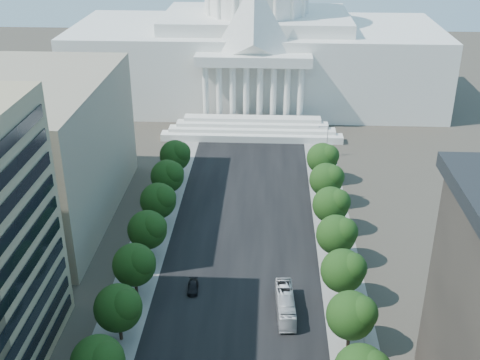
# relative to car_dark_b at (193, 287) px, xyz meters

# --- Properties ---
(road_asphalt) EXTENTS (30.00, 260.00, 0.01)m
(road_asphalt) POSITION_rel_car_dark_b_xyz_m (8.11, 16.46, -0.67)
(road_asphalt) COLOR black
(road_asphalt) RESTS_ON ground
(sidewalk_left) EXTENTS (8.00, 260.00, 0.02)m
(sidewalk_left) POSITION_rel_car_dark_b_xyz_m (-10.89, 16.46, -0.67)
(sidewalk_left) COLOR gray
(sidewalk_left) RESTS_ON ground
(sidewalk_right) EXTENTS (8.00, 260.00, 0.02)m
(sidewalk_right) POSITION_rel_car_dark_b_xyz_m (27.11, 16.46, -0.67)
(sidewalk_right) COLOR gray
(sidewalk_right) RESTS_ON ground
(capitol) EXTENTS (120.00, 56.00, 73.00)m
(capitol) POSITION_rel_car_dark_b_xyz_m (8.11, 111.35, 19.34)
(capitol) COLOR white
(capitol) RESTS_ON ground
(office_block_left_far) EXTENTS (38.00, 52.00, 30.00)m
(office_block_left_far) POSITION_rel_car_dark_b_xyz_m (-39.89, 26.46, 14.33)
(office_block_left_far) COLOR gray
(office_block_left_far) RESTS_ON ground
(tree_l_e) EXTENTS (7.79, 7.60, 9.97)m
(tree_l_e) POSITION_rel_car_dark_b_xyz_m (-9.56, -13.74, 5.79)
(tree_l_e) COLOR #33261C
(tree_l_e) RESTS_ON ground
(tree_l_f) EXTENTS (7.79, 7.60, 9.97)m
(tree_l_f) POSITION_rel_car_dark_b_xyz_m (-9.56, -1.74, 5.79)
(tree_l_f) COLOR #33261C
(tree_l_f) RESTS_ON ground
(tree_l_g) EXTENTS (7.79, 7.60, 9.97)m
(tree_l_g) POSITION_rel_car_dark_b_xyz_m (-9.56, 10.26, 5.79)
(tree_l_g) COLOR #33261C
(tree_l_g) RESTS_ON ground
(tree_l_h) EXTENTS (7.79, 7.60, 9.97)m
(tree_l_h) POSITION_rel_car_dark_b_xyz_m (-9.56, 22.26, 5.79)
(tree_l_h) COLOR #33261C
(tree_l_h) RESTS_ON ground
(tree_l_i) EXTENTS (7.79, 7.60, 9.97)m
(tree_l_i) POSITION_rel_car_dark_b_xyz_m (-9.56, 34.26, 5.79)
(tree_l_i) COLOR #33261C
(tree_l_i) RESTS_ON ground
(tree_l_j) EXTENTS (7.79, 7.60, 9.97)m
(tree_l_j) POSITION_rel_car_dark_b_xyz_m (-9.56, 46.26, 5.79)
(tree_l_j) COLOR #33261C
(tree_l_j) RESTS_ON ground
(tree_r_e) EXTENTS (7.79, 7.60, 9.97)m
(tree_r_e) POSITION_rel_car_dark_b_xyz_m (26.44, -13.74, 5.79)
(tree_r_e) COLOR #33261C
(tree_r_e) RESTS_ON ground
(tree_r_f) EXTENTS (7.79, 7.60, 9.97)m
(tree_r_f) POSITION_rel_car_dark_b_xyz_m (26.44, -1.74, 5.79)
(tree_r_f) COLOR #33261C
(tree_r_f) RESTS_ON ground
(tree_r_g) EXTENTS (7.79, 7.60, 9.97)m
(tree_r_g) POSITION_rel_car_dark_b_xyz_m (26.44, 10.26, 5.79)
(tree_r_g) COLOR #33261C
(tree_r_g) RESTS_ON ground
(tree_r_h) EXTENTS (7.79, 7.60, 9.97)m
(tree_r_h) POSITION_rel_car_dark_b_xyz_m (26.44, 22.26, 5.79)
(tree_r_h) COLOR #33261C
(tree_r_h) RESTS_ON ground
(tree_r_i) EXTENTS (7.79, 7.60, 9.97)m
(tree_r_i) POSITION_rel_car_dark_b_xyz_m (26.44, 34.26, 5.79)
(tree_r_i) COLOR #33261C
(tree_r_i) RESTS_ON ground
(tree_r_j) EXTENTS (7.79, 7.60, 9.97)m
(tree_r_j) POSITION_rel_car_dark_b_xyz_m (26.44, 46.26, 5.79)
(tree_r_j) COLOR #33261C
(tree_r_j) RESTS_ON ground
(streetlight_c) EXTENTS (2.61, 0.44, 9.00)m
(streetlight_c) POSITION_rel_car_dark_b_xyz_m (28.01, -13.54, 5.16)
(streetlight_c) COLOR gray
(streetlight_c) RESTS_ON ground
(streetlight_d) EXTENTS (2.61, 0.44, 9.00)m
(streetlight_d) POSITION_rel_car_dark_b_xyz_m (28.01, 11.46, 5.16)
(streetlight_d) COLOR gray
(streetlight_d) RESTS_ON ground
(streetlight_e) EXTENTS (2.61, 0.44, 9.00)m
(streetlight_e) POSITION_rel_car_dark_b_xyz_m (28.01, 36.46, 5.16)
(streetlight_e) COLOR gray
(streetlight_e) RESTS_ON ground
(streetlight_f) EXTENTS (2.61, 0.44, 9.00)m
(streetlight_f) POSITION_rel_car_dark_b_xyz_m (28.01, 61.46, 5.16)
(streetlight_f) COLOR gray
(streetlight_f) RESTS_ON ground
(car_dark_b) EXTENTS (2.16, 4.70, 1.33)m
(car_dark_b) POSITION_rel_car_dark_b_xyz_m (0.00, 0.00, 0.00)
(car_dark_b) COLOR black
(car_dark_b) RESTS_ON ground
(city_bus) EXTENTS (3.43, 12.15, 3.35)m
(city_bus) POSITION_rel_car_dark_b_xyz_m (16.43, -5.39, 1.01)
(city_bus) COLOR silver
(city_bus) RESTS_ON ground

